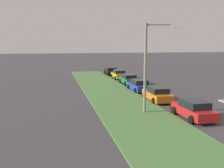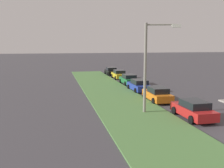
{
  "view_description": "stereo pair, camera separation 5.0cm",
  "coord_description": "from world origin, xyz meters",
  "px_view_note": "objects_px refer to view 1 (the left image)",
  "views": [
    {
      "loc": [
        -12.24,
        13.47,
        5.82
      ],
      "look_at": [
        11.55,
        8.01,
        1.92
      ],
      "focal_mm": 40.28,
      "sensor_mm": 36.0,
      "label": 1
    },
    {
      "loc": [
        -12.25,
        13.42,
        5.82
      ],
      "look_at": [
        11.55,
        8.01,
        1.92
      ],
      "focal_mm": 40.28,
      "sensor_mm": 36.0,
      "label": 2
    }
  ],
  "objects_px": {
    "parked_car_yellow": "(119,74)",
    "parked_car_green": "(129,79)",
    "parked_car_black": "(111,71)",
    "parked_car_blue": "(139,85)",
    "parked_car_red": "(193,109)",
    "parked_car_orange": "(157,94)",
    "streetlight": "(150,62)"
  },
  "relations": [
    {
      "from": "parked_car_orange",
      "to": "parked_car_yellow",
      "type": "relative_size",
      "value": 1.0
    },
    {
      "from": "parked_car_red",
      "to": "parked_car_blue",
      "type": "distance_m",
      "value": 11.99
    },
    {
      "from": "parked_car_blue",
      "to": "parked_car_yellow",
      "type": "relative_size",
      "value": 1.0
    },
    {
      "from": "parked_car_blue",
      "to": "parked_car_yellow",
      "type": "bearing_deg",
      "value": -3.45
    },
    {
      "from": "parked_car_orange",
      "to": "streetlight",
      "type": "relative_size",
      "value": 0.58
    },
    {
      "from": "parked_car_green",
      "to": "parked_car_yellow",
      "type": "height_order",
      "value": "same"
    },
    {
      "from": "parked_car_green",
      "to": "parked_car_black",
      "type": "height_order",
      "value": "same"
    },
    {
      "from": "parked_car_blue",
      "to": "parked_car_black",
      "type": "relative_size",
      "value": 1.0
    },
    {
      "from": "parked_car_blue",
      "to": "streetlight",
      "type": "distance_m",
      "value": 10.81
    },
    {
      "from": "parked_car_red",
      "to": "parked_car_black",
      "type": "bearing_deg",
      "value": -0.11
    },
    {
      "from": "parked_car_orange",
      "to": "parked_car_black",
      "type": "height_order",
      "value": "same"
    },
    {
      "from": "parked_car_orange",
      "to": "streetlight",
      "type": "height_order",
      "value": "streetlight"
    },
    {
      "from": "parked_car_blue",
      "to": "parked_car_green",
      "type": "xyz_separation_m",
      "value": [
        5.41,
        -0.29,
        0.0
      ]
    },
    {
      "from": "parked_car_orange",
      "to": "streetlight",
      "type": "bearing_deg",
      "value": 149.44
    },
    {
      "from": "parked_car_yellow",
      "to": "parked_car_green",
      "type": "bearing_deg",
      "value": 179.38
    },
    {
      "from": "parked_car_black",
      "to": "parked_car_red",
      "type": "bearing_deg",
      "value": -178.55
    },
    {
      "from": "parked_car_red",
      "to": "parked_car_black",
      "type": "distance_m",
      "value": 28.99
    },
    {
      "from": "parked_car_yellow",
      "to": "parked_car_orange",
      "type": "bearing_deg",
      "value": 179.4
    },
    {
      "from": "parked_car_orange",
      "to": "parked_car_blue",
      "type": "bearing_deg",
      "value": 1.45
    },
    {
      "from": "parked_car_red",
      "to": "parked_car_green",
      "type": "height_order",
      "value": "same"
    },
    {
      "from": "parked_car_orange",
      "to": "parked_car_green",
      "type": "relative_size",
      "value": 1.01
    },
    {
      "from": "parked_car_red",
      "to": "parked_car_green",
      "type": "bearing_deg",
      "value": -0.07
    },
    {
      "from": "parked_car_red",
      "to": "parked_car_orange",
      "type": "bearing_deg",
      "value": 2.9
    },
    {
      "from": "parked_car_red",
      "to": "streetlight",
      "type": "xyz_separation_m",
      "value": [
        2.14,
        2.92,
        3.67
      ]
    },
    {
      "from": "parked_car_blue",
      "to": "parked_car_green",
      "type": "distance_m",
      "value": 5.42
    },
    {
      "from": "parked_car_black",
      "to": "streetlight",
      "type": "xyz_separation_m",
      "value": [
        -26.85,
        2.75,
        3.67
      ]
    },
    {
      "from": "parked_car_red",
      "to": "parked_car_orange",
      "type": "xyz_separation_m",
      "value": [
        6.28,
        0.37,
        0.0
      ]
    },
    {
      "from": "parked_car_orange",
      "to": "parked_car_yellow",
      "type": "xyz_separation_m",
      "value": [
        17.4,
        -0.4,
        0.0
      ]
    },
    {
      "from": "parked_car_yellow",
      "to": "streetlight",
      "type": "xyz_separation_m",
      "value": [
        -21.55,
        2.95,
        3.67
      ]
    },
    {
      "from": "parked_car_orange",
      "to": "parked_car_blue",
      "type": "relative_size",
      "value": 1.0
    },
    {
      "from": "parked_car_yellow",
      "to": "parked_car_black",
      "type": "height_order",
      "value": "same"
    },
    {
      "from": "parked_car_orange",
      "to": "parked_car_blue",
      "type": "xyz_separation_m",
      "value": [
        5.7,
        0.04,
        0.0
      ]
    }
  ]
}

